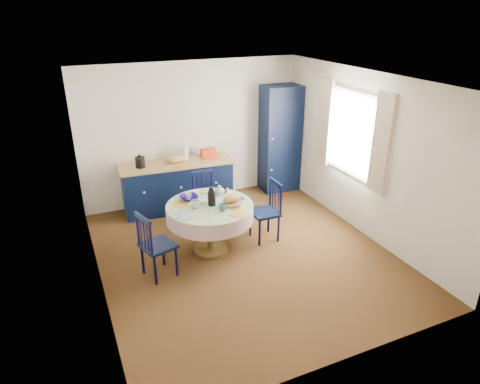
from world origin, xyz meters
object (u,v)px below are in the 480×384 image
object	(u,v)px
chair_left	(155,245)
mug_a	(195,204)
kitchen_counter	(178,185)
mug_b	(222,208)
pantry_cabinet	(280,139)
dining_table	(211,212)
chair_far	(205,198)
mug_c	(223,191)
mug_d	(189,196)
chair_right	(267,210)
cobalt_bowl	(189,198)

from	to	relation	value
chair_left	mug_a	xyz separation A→B (m)	(0.66, 0.30, 0.33)
kitchen_counter	mug_b	size ratio (longest dim) A/B	18.59
kitchen_counter	pantry_cabinet	distance (m)	2.15
dining_table	chair_far	xyz separation A→B (m)	(0.23, 0.89, -0.19)
mug_c	mug_d	bearing A→B (deg)	178.03
dining_table	chair_right	bearing A→B (deg)	0.84
chair_right	cobalt_bowl	size ratio (longest dim) A/B	3.53
pantry_cabinet	cobalt_bowl	bearing A→B (deg)	-144.91
pantry_cabinet	mug_c	world-z (taller)	pantry_cabinet
mug_c	mug_d	xyz separation A→B (m)	(-0.53, 0.02, -0.01)
chair_right	chair_left	bearing A→B (deg)	-79.07
mug_d	pantry_cabinet	bearing A→B (deg)	31.59
kitchen_counter	mug_d	size ratio (longest dim) A/B	21.99
chair_left	chair_far	world-z (taller)	chair_left
dining_table	kitchen_counter	bearing A→B (deg)	91.04
chair_far	chair_right	world-z (taller)	chair_right
dining_table	mug_d	xyz separation A→B (m)	(-0.22, 0.31, 0.16)
chair_far	chair_right	bearing A→B (deg)	-48.33
chair_left	cobalt_bowl	size ratio (longest dim) A/B	3.53
pantry_cabinet	mug_d	distance (m)	2.66
pantry_cabinet	mug_d	xyz separation A→B (m)	(-2.26, -1.39, -0.21)
chair_far	mug_c	world-z (taller)	chair_far
dining_table	pantry_cabinet	bearing A→B (deg)	39.76
mug_d	chair_left	bearing A→B (deg)	-137.55
kitchen_counter	mug_a	world-z (taller)	kitchen_counter
chair_far	mug_d	xyz separation A→B (m)	(-0.45, -0.58, 0.35)
chair_far	mug_a	size ratio (longest dim) A/B	6.55
chair_left	pantry_cabinet	bearing A→B (deg)	-71.88
mug_a	mug_c	distance (m)	0.61
pantry_cabinet	chair_left	xyz separation A→B (m)	(-2.93, -2.00, -0.53)
kitchen_counter	chair_right	world-z (taller)	kitchen_counter
cobalt_bowl	chair_left	bearing A→B (deg)	-138.64
mug_b	pantry_cabinet	bearing A→B (deg)	44.90
dining_table	mug_a	distance (m)	0.28
mug_b	chair_right	bearing A→B (deg)	17.69
mug_b	mug_a	bearing A→B (deg)	140.58
kitchen_counter	chair_far	xyz separation A→B (m)	(0.26, -0.71, -0.01)
dining_table	mug_c	distance (m)	0.46
pantry_cabinet	dining_table	bearing A→B (deg)	-137.19
mug_d	cobalt_bowl	xyz separation A→B (m)	(-0.01, -0.03, -0.01)
pantry_cabinet	mug_b	size ratio (longest dim) A/B	19.00
mug_c	mug_b	bearing A→B (deg)	-112.73
mug_c	cobalt_bowl	world-z (taller)	mug_c
cobalt_bowl	kitchen_counter	bearing A→B (deg)	81.45
chair_left	kitchen_counter	bearing A→B (deg)	-40.49
chair_left	dining_table	bearing A→B (deg)	-87.44
mug_d	kitchen_counter	bearing A→B (deg)	81.62
mug_a	mug_b	world-z (taller)	mug_a
pantry_cabinet	mug_c	size ratio (longest dim) A/B	16.66
dining_table	chair_left	size ratio (longest dim) A/B	1.33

